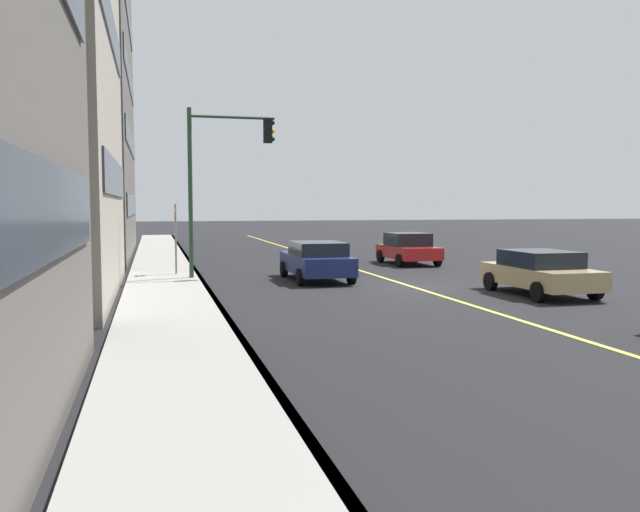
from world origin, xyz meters
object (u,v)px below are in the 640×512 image
(car_red, at_px, (408,248))
(car_tan, at_px, (540,272))
(traffic_light_mast, at_px, (221,166))
(street_sign_post, at_px, (176,235))
(car_navy, at_px, (316,260))

(car_red, xyz_separation_m, car_tan, (-11.16, 0.10, -0.03))
(car_tan, distance_m, traffic_light_mast, 11.73)
(car_tan, xyz_separation_m, traffic_light_mast, (6.36, 9.21, 3.52))
(car_tan, bearing_deg, street_sign_post, 54.18)
(street_sign_post, bearing_deg, car_navy, -113.97)
(car_navy, bearing_deg, traffic_light_mast, 77.18)
(car_tan, height_order, traffic_light_mast, traffic_light_mast)
(car_tan, relative_size, traffic_light_mast, 0.67)
(car_navy, bearing_deg, street_sign_post, 66.03)
(car_red, height_order, street_sign_post, street_sign_post)
(car_navy, relative_size, car_red, 1.14)
(car_red, bearing_deg, car_tan, 179.50)
(car_navy, bearing_deg, car_red, -46.53)
(traffic_light_mast, bearing_deg, street_sign_post, 47.92)
(traffic_light_mast, xyz_separation_m, street_sign_post, (1.46, 1.62, -2.58))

